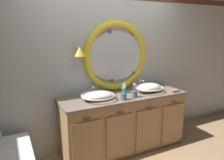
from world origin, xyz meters
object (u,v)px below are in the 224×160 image
Objects in this scene: sink_basin_right at (149,87)px; sink_basin_left at (98,95)px; soap_dispenser at (124,89)px; folded_hand_towel at (174,90)px; toothbrush_holder_right at (134,94)px; toothbrush_holder_left at (124,96)px.

sink_basin_left is at bearing -180.00° from sink_basin_right.
soap_dispenser is at bearing 12.62° from sink_basin_left.
sink_basin_right is 3.01× the size of folded_hand_towel.
toothbrush_holder_right reaches higher than sink_basin_right.
folded_hand_towel is (1.24, -0.16, -0.04)m from sink_basin_left.
sink_basin_left is at bearing 164.97° from toothbrush_holder_right.
sink_basin_left is at bearing 172.72° from folded_hand_towel.
folded_hand_towel is (0.75, -0.27, -0.05)m from soap_dispenser.
sink_basin_left is at bearing -167.38° from soap_dispenser.
sink_basin_right is at bearing 0.00° from sink_basin_left.
sink_basin_left is 2.25× the size of toothbrush_holder_right.
folded_hand_towel is (0.92, 0.02, -0.04)m from toothbrush_holder_left.
sink_basin_right is (0.87, 0.00, 0.01)m from sink_basin_left.
sink_basin_left is 0.50m from soap_dispenser.
soap_dispenser is (0.18, 0.28, 0.01)m from toothbrush_holder_left.
toothbrush_holder_left reaches higher than soap_dispenser.
toothbrush_holder_right reaches higher than toothbrush_holder_left.
toothbrush_holder_right is 0.25m from soap_dispenser.
sink_basin_right is 0.58m from toothbrush_holder_left.
toothbrush_holder_right is at bearing -84.02° from soap_dispenser.
soap_dispenser is (-0.03, 0.25, 0.01)m from toothbrush_holder_right.
sink_basin_left is 3.26× the size of folded_hand_towel.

